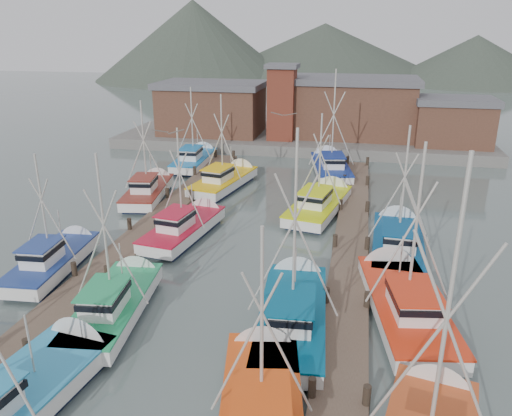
% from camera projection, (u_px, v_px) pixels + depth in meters
% --- Properties ---
extents(ground, '(260.00, 260.00, 0.00)m').
position_uv_depth(ground, '(222.00, 279.00, 28.32)').
color(ground, '#50605C').
rests_on(ground, ground).
extents(dock_left, '(2.30, 46.00, 1.50)m').
position_uv_depth(dock_left, '(138.00, 238.00, 33.34)').
color(dock_left, brown).
rests_on(dock_left, ground).
extents(dock_right, '(2.30, 46.00, 1.50)m').
position_uv_depth(dock_right, '(350.00, 257.00, 30.61)').
color(dock_right, brown).
rests_on(dock_right, ground).
extents(quay, '(44.00, 16.00, 1.20)m').
position_uv_depth(quay, '(302.00, 138.00, 62.18)').
color(quay, gray).
rests_on(quay, ground).
extents(shed_left, '(12.72, 8.48, 6.20)m').
position_uv_depth(shed_left, '(212.00, 107.00, 61.22)').
color(shed_left, brown).
rests_on(shed_left, quay).
extents(shed_center, '(14.84, 9.54, 6.90)m').
position_uv_depth(shed_center, '(353.00, 106.00, 59.63)').
color(shed_center, brown).
rests_on(shed_center, quay).
extents(shed_right, '(8.48, 6.36, 5.20)m').
position_uv_depth(shed_right, '(453.00, 121.00, 55.01)').
color(shed_right, brown).
rests_on(shed_right, quay).
extents(lookout_tower, '(3.60, 3.60, 8.50)m').
position_uv_depth(lookout_tower, '(282.00, 102.00, 57.22)').
color(lookout_tower, maroon).
rests_on(lookout_tower, quay).
extents(distant_hills, '(175.00, 140.00, 42.00)m').
position_uv_depth(distant_hills, '(294.00, 78.00, 143.67)').
color(distant_hills, '#424E41').
rests_on(distant_hills, ground).
extents(boat_0, '(4.40, 10.38, 8.74)m').
position_uv_depth(boat_0, '(14.00, 401.00, 18.11)').
color(boat_0, '#0F1934').
rests_on(boat_0, ground).
extents(boat_1, '(4.41, 9.47, 8.65)m').
position_uv_depth(boat_1, '(262.00, 404.00, 17.94)').
color(boat_1, '#0F1934').
rests_on(boat_1, ground).
extents(boat_4, '(3.62, 8.81, 9.06)m').
position_uv_depth(boat_4, '(118.00, 302.00, 24.68)').
color(boat_4, '#0F1934').
rests_on(boat_4, ground).
extents(boat_5, '(4.19, 9.82, 10.50)m').
position_uv_depth(boat_5, '(293.00, 311.00, 23.86)').
color(boat_5, '#0F1934').
rests_on(boat_5, ground).
extents(boat_6, '(3.19, 8.23, 7.77)m').
position_uv_depth(boat_6, '(57.00, 259.00, 29.28)').
color(boat_6, '#0F1934').
rests_on(boat_6, ground).
extents(boat_7, '(4.75, 10.36, 9.80)m').
position_uv_depth(boat_7, '(403.00, 300.00, 24.78)').
color(boat_7, '#0F1934').
rests_on(boat_7, ground).
extents(boat_8, '(3.79, 8.86, 8.28)m').
position_uv_depth(boat_8, '(187.00, 226.00, 34.10)').
color(boat_8, '#0F1934').
rests_on(boat_8, ground).
extents(boat_9, '(4.73, 10.02, 8.59)m').
position_uv_depth(boat_9, '(321.00, 203.00, 38.61)').
color(boat_9, '#0F1934').
rests_on(boat_9, ground).
extents(boat_10, '(3.95, 8.94, 8.89)m').
position_uv_depth(boat_10, '(149.00, 190.00, 41.81)').
color(boat_10, '#0F1934').
rests_on(boat_10, ground).
extents(boat_11, '(3.75, 9.64, 9.08)m').
position_uv_depth(boat_11, '(397.00, 241.00, 31.67)').
color(boat_11, '#0F1934').
rests_on(boat_11, ground).
extents(boat_12, '(4.49, 9.61, 9.10)m').
position_uv_depth(boat_12, '(226.00, 180.00, 44.57)').
color(boat_12, '#0F1934').
rests_on(boat_12, ground).
extents(boat_13, '(4.80, 10.27, 10.91)m').
position_uv_depth(boat_13, '(330.00, 166.00, 49.03)').
color(boat_13, '#0F1934').
rests_on(boat_13, ground).
extents(boat_14, '(3.66, 9.12, 8.85)m').
position_uv_depth(boat_14, '(196.00, 159.00, 51.70)').
color(boat_14, '#0F1934').
rests_on(boat_14, ground).
extents(gull_near, '(1.51, 0.66, 0.24)m').
position_uv_depth(gull_near, '(168.00, 132.00, 22.90)').
color(gull_near, gray).
rests_on(gull_near, ground).
extents(gull_far, '(1.54, 0.61, 0.24)m').
position_uv_depth(gull_far, '(284.00, 114.00, 28.96)').
color(gull_far, gray).
rests_on(gull_far, ground).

